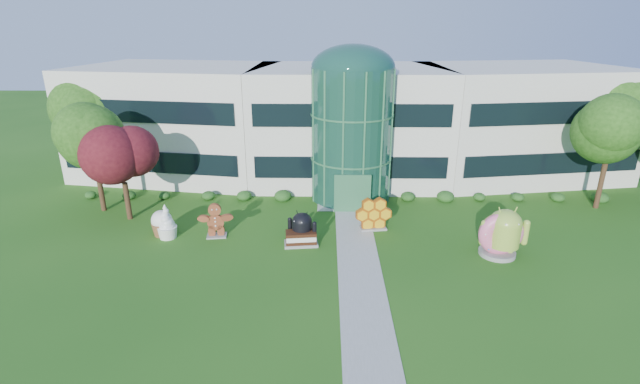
# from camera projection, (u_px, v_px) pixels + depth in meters

# --- Properties ---
(ground) EXTENTS (140.00, 140.00, 0.00)m
(ground) POSITION_uv_depth(u_px,v_px,m) (360.00, 276.00, 24.96)
(ground) COLOR #215114
(ground) RESTS_ON ground
(building) EXTENTS (46.00, 15.00, 9.30)m
(building) POSITION_uv_depth(u_px,v_px,m) (348.00, 122.00, 40.22)
(building) COLOR beige
(building) RESTS_ON ground
(atrium) EXTENTS (6.00, 6.00, 9.80)m
(atrium) POSITION_uv_depth(u_px,v_px,m) (351.00, 135.00, 34.51)
(atrium) COLOR #194738
(atrium) RESTS_ON ground
(walkway) EXTENTS (2.40, 20.00, 0.04)m
(walkway) POSITION_uv_depth(u_px,v_px,m) (358.00, 258.00, 26.82)
(walkway) COLOR #9E9E93
(walkway) RESTS_ON ground
(tree_red) EXTENTS (4.00, 4.00, 6.00)m
(tree_red) POSITION_uv_depth(u_px,v_px,m) (124.00, 178.00, 31.15)
(tree_red) COLOR #3F0C14
(tree_red) RESTS_ON ground
(trees_backdrop) EXTENTS (52.00, 8.00, 8.40)m
(trees_backdrop) POSITION_uv_depth(u_px,v_px,m) (351.00, 141.00, 35.69)
(trees_backdrop) COLOR #1C4411
(trees_backdrop) RESTS_ON ground
(android_green) EXTENTS (3.00, 2.04, 3.34)m
(android_green) POSITION_uv_depth(u_px,v_px,m) (505.00, 229.00, 26.61)
(android_green) COLOR #96BB3C
(android_green) RESTS_ON ground
(android_black) EXTENTS (2.35, 1.99, 2.27)m
(android_black) POSITION_uv_depth(u_px,v_px,m) (302.00, 225.00, 28.41)
(android_black) COLOR black
(android_black) RESTS_ON ground
(donut) EXTENTS (2.62, 1.26, 2.73)m
(donut) POSITION_uv_depth(u_px,v_px,m) (500.00, 234.00, 26.78)
(donut) COLOR #DB536E
(donut) RESTS_ON ground
(gingerbread) EXTENTS (2.56, 1.25, 2.27)m
(gingerbread) POSITION_uv_depth(u_px,v_px,m) (216.00, 220.00, 29.16)
(gingerbread) COLOR brown
(gingerbread) RESTS_ON ground
(ice_cream_sandwich) EXTENTS (2.14, 1.24, 0.91)m
(ice_cream_sandwich) POSITION_uv_depth(u_px,v_px,m) (301.00, 238.00, 28.24)
(ice_cream_sandwich) COLOR #311A0A
(ice_cream_sandwich) RESTS_ON ground
(honeycomb) EXTENTS (2.64, 1.29, 1.98)m
(honeycomb) POSITION_uv_depth(u_px,v_px,m) (373.00, 215.00, 30.23)
(honeycomb) COLOR gold
(honeycomb) RESTS_ON ground
(froyo) EXTENTS (1.71, 1.71, 2.24)m
(froyo) POSITION_uv_depth(u_px,v_px,m) (166.00, 221.00, 29.00)
(froyo) COLOR white
(froyo) RESTS_ON ground
(cupcake) EXTENTS (1.80, 1.80, 1.68)m
(cupcake) POSITION_uv_depth(u_px,v_px,m) (162.00, 223.00, 29.48)
(cupcake) COLOR white
(cupcake) RESTS_ON ground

